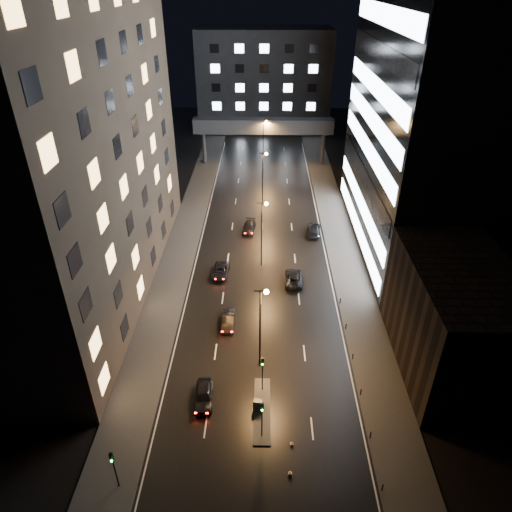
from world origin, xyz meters
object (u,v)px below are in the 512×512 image
object	(u,v)px
car_away_c	(221,271)
utility_cabinet	(258,405)
car_away_b	(228,320)
car_away_a	(204,395)
car_toward_a	(294,278)
car_away_d	(249,227)
car_toward_b	(314,230)

from	to	relation	value
car_away_c	utility_cabinet	distance (m)	24.17
car_away_b	utility_cabinet	world-z (taller)	utility_cabinet
car_away_a	utility_cabinet	xyz separation A→B (m)	(5.37, -1.14, 0.06)
car_toward_a	car_away_d	bearing A→B (deg)	-62.98
car_toward_b	car_away_b	bearing A→B (deg)	69.35
car_toward_a	utility_cabinet	size ratio (longest dim) A/B	3.84
car_toward_a	car_toward_b	world-z (taller)	car_toward_b
car_away_d	car_away_c	bearing A→B (deg)	-99.27
car_away_a	utility_cabinet	world-z (taller)	car_away_a
car_away_b	car_toward_a	size ratio (longest dim) A/B	0.85
car_away_c	car_toward_b	bearing A→B (deg)	45.53
car_away_d	car_toward_a	world-z (taller)	car_toward_a
car_toward_a	car_toward_b	xyz separation A→B (m)	(3.95, 13.91, 0.06)
car_away_d	utility_cabinet	xyz separation A→B (m)	(2.04, -36.50, 0.13)
car_away_c	utility_cabinet	size ratio (longest dim) A/B	3.55
car_away_a	car_away_d	world-z (taller)	car_away_a
car_toward_b	utility_cabinet	world-z (taller)	car_toward_b
car_away_a	car_toward_a	bearing A→B (deg)	60.40
car_away_b	utility_cabinet	xyz separation A→B (m)	(3.78, -12.76, 0.10)
car_away_a	car_toward_a	size ratio (longest dim) A/B	0.87
car_away_c	car_toward_b	xyz separation A→B (m)	(14.15, 12.28, 0.11)
car_toward_a	utility_cabinet	distance (m)	22.34
car_away_b	utility_cabinet	size ratio (longest dim) A/B	3.25
car_away_a	car_away_b	size ratio (longest dim) A/B	1.03
car_away_c	car_toward_a	distance (m)	10.33
utility_cabinet	car_away_c	bearing A→B (deg)	114.13
car_away_c	car_toward_b	distance (m)	18.73
car_away_b	car_away_c	size ratio (longest dim) A/B	0.92
car_away_a	car_away_c	xyz separation A→B (m)	(-0.26, 22.36, -0.10)
car_away_d	car_toward_b	xyz separation A→B (m)	(10.56, -0.71, 0.08)
car_away_a	car_away_d	xyz separation A→B (m)	(3.33, 35.35, -0.07)
car_toward_a	car_away_c	bearing A→B (deg)	-6.42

